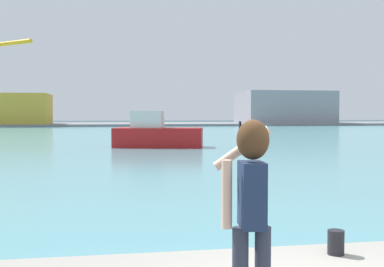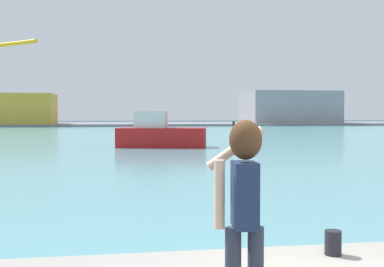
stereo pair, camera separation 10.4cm
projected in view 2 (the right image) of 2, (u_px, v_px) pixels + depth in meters
The scene contains 8 objects.
ground_plane at pixel (131, 134), 53.88m from camera, with size 220.00×220.00×0.00m, color #334751.
harbor_water at pixel (131, 134), 55.85m from camera, with size 140.00×100.00×0.02m, color #599EA8.
far_shore_dock at pixel (123, 124), 95.28m from camera, with size 140.00×20.00×0.45m, color gray.
person_photographer at pixel (243, 199), 4.14m from camera, with size 0.53×0.56×1.74m.
harbor_bollard at pixel (333, 243), 6.15m from camera, with size 0.21×0.21×0.31m, color black.
boat_moored at pixel (160, 134), 32.93m from camera, with size 6.30×3.65×2.45m.
warehouse_left at pixel (12, 109), 87.31m from camera, with size 14.68×10.37×5.41m, color gold.
warehouse_right at pixel (289, 107), 99.17m from camera, with size 17.91×12.45×6.34m, color gray.
Camera 2 is at (-2.07, -4.21, 2.29)m, focal length 45.51 mm.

